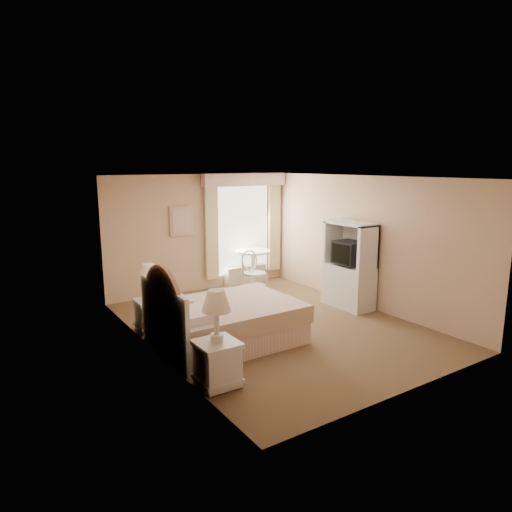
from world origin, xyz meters
TOP-DOWN VIEW (x-y plane):
  - room at (0.00, 0.00)m, footprint 4.21×5.51m
  - window at (1.05, 2.65)m, footprint 2.05×0.22m
  - framed_art at (-0.45, 2.71)m, footprint 0.52×0.04m
  - bed at (-1.12, -0.18)m, footprint 2.12×1.63m
  - nightstand_near at (-1.84, -1.37)m, footprint 0.50×0.50m
  - nightstand_far at (-1.84, 0.93)m, footprint 0.46×0.46m
  - round_table at (1.07, 2.34)m, footprint 0.78×0.78m
  - cafe_chair at (0.69, 1.77)m, footprint 0.54×0.54m
  - armoire at (1.81, 0.09)m, footprint 0.50×0.99m

SIDE VIEW (x-z plane):
  - bed at x=-1.12m, z-range -0.37..1.07m
  - nightstand_far at x=-1.84m, z-range -0.14..0.98m
  - nightstand_near at x=-1.84m, z-range -0.15..1.07m
  - cafe_chair at x=0.69m, z-range 0.08..1.03m
  - round_table at x=1.07m, z-range 0.14..0.97m
  - armoire at x=1.81m, z-range -0.14..1.51m
  - room at x=0.00m, z-range -0.01..2.50m
  - window at x=1.05m, z-range 0.09..2.60m
  - framed_art at x=-0.45m, z-range 1.24..1.86m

